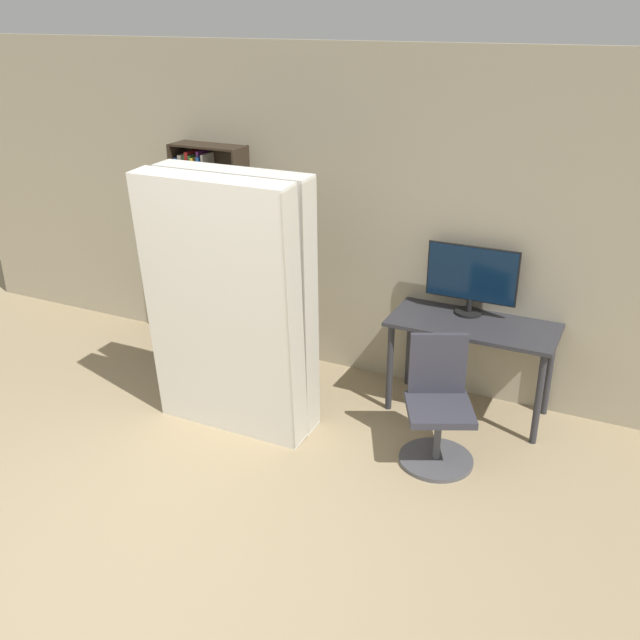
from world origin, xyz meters
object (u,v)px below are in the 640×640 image
Objects in this scene: bookshelf at (209,248)px; monitor at (472,276)px; mattress_far at (240,300)px; mattress_near at (223,311)px; office_chair at (438,414)px.

monitor is at bearing -0.50° from bookshelf.
mattress_far reaches higher than bookshelf.
bookshelf is 0.97× the size of mattress_near.
mattress_far is at bearing -46.42° from bookshelf.
mattress_near is (0.94, -1.22, 0.02)m from bookshelf.
monitor reaches higher than office_chair.
monitor is at bearing 33.56° from mattress_far.
office_chair is at bearing -86.39° from monitor.
bookshelf reaches higher than monitor.
office_chair is 1.63m from mattress_far.
mattress_far is (-1.51, -0.08, 0.61)m from office_chair.
bookshelf is (-2.39, 0.02, -0.12)m from monitor.
office_chair is 0.46× the size of mattress_near.
mattress_near is (-1.51, -0.32, 0.61)m from office_chair.
bookshelf is at bearing 159.71° from office_chair.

